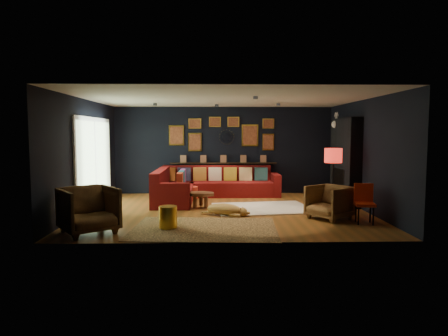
{
  "coord_description": "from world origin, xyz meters",
  "views": [
    {
      "loc": [
        -0.26,
        -9.25,
        1.82
      ],
      "look_at": [
        -0.04,
        0.3,
        0.98
      ],
      "focal_mm": 32.0,
      "sensor_mm": 36.0,
      "label": 1
    }
  ],
  "objects_px": {
    "coffee_table": "(201,195)",
    "armchair_left": "(89,208)",
    "gold_stool": "(168,217)",
    "orange_chair": "(364,200)",
    "floor_lamp": "(333,159)",
    "armchair_right": "(329,201)",
    "dog": "(224,207)",
    "sectional": "(202,187)",
    "pouf": "(188,193)"
  },
  "relations": [
    {
      "from": "armchair_right",
      "to": "floor_lamp",
      "type": "xyz_separation_m",
      "value": [
        0.34,
        0.91,
        0.83
      ]
    },
    {
      "from": "armchair_left",
      "to": "orange_chair",
      "type": "relative_size",
      "value": 1.17
    },
    {
      "from": "armchair_right",
      "to": "gold_stool",
      "type": "relative_size",
      "value": 1.83
    },
    {
      "from": "pouf",
      "to": "armchair_left",
      "type": "bearing_deg",
      "value": -113.89
    },
    {
      "from": "coffee_table",
      "to": "dog",
      "type": "xyz_separation_m",
      "value": [
        0.55,
        -0.89,
        -0.12
      ]
    },
    {
      "from": "coffee_table",
      "to": "armchair_left",
      "type": "height_order",
      "value": "armchair_left"
    },
    {
      "from": "orange_chair",
      "to": "floor_lamp",
      "type": "height_order",
      "value": "floor_lamp"
    },
    {
      "from": "sectional",
      "to": "dog",
      "type": "distance_m",
      "value": 2.44
    },
    {
      "from": "floor_lamp",
      "to": "armchair_right",
      "type": "bearing_deg",
      "value": -110.35
    },
    {
      "from": "coffee_table",
      "to": "pouf",
      "type": "distance_m",
      "value": 1.24
    },
    {
      "from": "dog",
      "to": "sectional",
      "type": "bearing_deg",
      "value": 125.5
    },
    {
      "from": "pouf",
      "to": "dog",
      "type": "relative_size",
      "value": 0.47
    },
    {
      "from": "sectional",
      "to": "coffee_table",
      "type": "height_order",
      "value": "sectional"
    },
    {
      "from": "sectional",
      "to": "floor_lamp",
      "type": "relative_size",
      "value": 2.33
    },
    {
      "from": "coffee_table",
      "to": "pouf",
      "type": "relative_size",
      "value": 1.58
    },
    {
      "from": "armchair_right",
      "to": "dog",
      "type": "height_order",
      "value": "armchair_right"
    },
    {
      "from": "sectional",
      "to": "orange_chair",
      "type": "distance_m",
      "value": 4.62
    },
    {
      "from": "sectional",
      "to": "armchair_left",
      "type": "relative_size",
      "value": 3.65
    },
    {
      "from": "coffee_table",
      "to": "armchair_left",
      "type": "distance_m",
      "value": 3.08
    },
    {
      "from": "gold_stool",
      "to": "orange_chair",
      "type": "relative_size",
      "value": 0.54
    },
    {
      "from": "armchair_right",
      "to": "gold_stool",
      "type": "bearing_deg",
      "value": -113.35
    },
    {
      "from": "orange_chair",
      "to": "floor_lamp",
      "type": "xyz_separation_m",
      "value": [
        -0.26,
        1.3,
        0.76
      ]
    },
    {
      "from": "armchair_right",
      "to": "orange_chair",
      "type": "bearing_deg",
      "value": 20.36
    },
    {
      "from": "coffee_table",
      "to": "gold_stool",
      "type": "bearing_deg",
      "value": -105.01
    },
    {
      "from": "dog",
      "to": "armchair_left",
      "type": "bearing_deg",
      "value": -127.19
    },
    {
      "from": "pouf",
      "to": "floor_lamp",
      "type": "distance_m",
      "value": 3.94
    },
    {
      "from": "armchair_left",
      "to": "gold_stool",
      "type": "height_order",
      "value": "armchair_left"
    },
    {
      "from": "coffee_table",
      "to": "armchair_left",
      "type": "xyz_separation_m",
      "value": [
        -1.95,
        -2.37,
        0.15
      ]
    },
    {
      "from": "sectional",
      "to": "orange_chair",
      "type": "bearing_deg",
      "value": -43.08
    },
    {
      "from": "pouf",
      "to": "dog",
      "type": "distance_m",
      "value": 2.26
    },
    {
      "from": "gold_stool",
      "to": "coffee_table",
      "type": "bearing_deg",
      "value": 74.99
    },
    {
      "from": "orange_chair",
      "to": "floor_lamp",
      "type": "bearing_deg",
      "value": 111.02
    },
    {
      "from": "armchair_left",
      "to": "floor_lamp",
      "type": "bearing_deg",
      "value": -14.96
    },
    {
      "from": "sectional",
      "to": "pouf",
      "type": "distance_m",
      "value": 0.49
    },
    {
      "from": "coffee_table",
      "to": "floor_lamp",
      "type": "relative_size",
      "value": 0.56
    },
    {
      "from": "armchair_right",
      "to": "sectional",
      "type": "bearing_deg",
      "value": -171.43
    },
    {
      "from": "orange_chair",
      "to": "coffee_table",
      "type": "bearing_deg",
      "value": 163.21
    },
    {
      "from": "coffee_table",
      "to": "dog",
      "type": "relative_size",
      "value": 0.74
    },
    {
      "from": "gold_stool",
      "to": "orange_chair",
      "type": "height_order",
      "value": "orange_chair"
    },
    {
      "from": "sectional",
      "to": "pouf",
      "type": "relative_size",
      "value": 6.61
    },
    {
      "from": "armchair_right",
      "to": "dog",
      "type": "xyz_separation_m",
      "value": [
        -2.21,
        0.39,
        -0.2
      ]
    },
    {
      "from": "gold_stool",
      "to": "floor_lamp",
      "type": "relative_size",
      "value": 0.29
    },
    {
      "from": "armchair_left",
      "to": "gold_stool",
      "type": "bearing_deg",
      "value": -23.87
    },
    {
      "from": "pouf",
      "to": "armchair_left",
      "type": "xyz_separation_m",
      "value": [
        -1.57,
        -3.55,
        0.27
      ]
    },
    {
      "from": "coffee_table",
      "to": "pouf",
      "type": "bearing_deg",
      "value": 107.8
    },
    {
      "from": "pouf",
      "to": "armchair_right",
      "type": "xyz_separation_m",
      "value": [
        3.14,
        -2.46,
        0.19
      ]
    },
    {
      "from": "floor_lamp",
      "to": "dog",
      "type": "relative_size",
      "value": 1.33
    },
    {
      "from": "orange_chair",
      "to": "sectional",
      "type": "bearing_deg",
      "value": 146.57
    },
    {
      "from": "gold_stool",
      "to": "floor_lamp",
      "type": "height_order",
      "value": "floor_lamp"
    },
    {
      "from": "armchair_left",
      "to": "armchair_right",
      "type": "distance_m",
      "value": 4.84
    }
  ]
}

